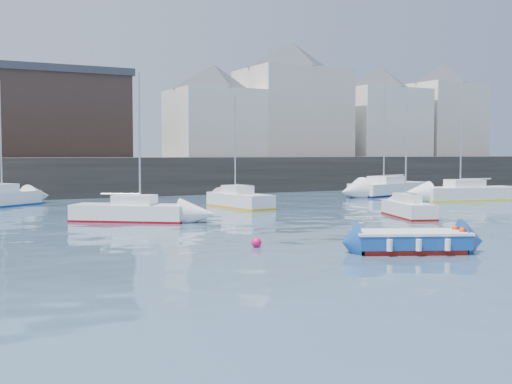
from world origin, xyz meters
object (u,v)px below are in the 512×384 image
sailboat_c (408,209)px  sailboat_d (468,193)px  sailboat_b (130,212)px  sailboat_f (239,200)px  sailboat_g (389,188)px  buoy_near (256,247)px  buoy_far (86,219)px  buoy_mid (391,238)px  blue_dinghy (410,240)px

sailboat_c → sailboat_d: 13.94m
sailboat_b → sailboat_f: size_ratio=1.04×
sailboat_g → buoy_near: 30.25m
sailboat_c → buoy_far: 16.54m
sailboat_b → sailboat_f: bearing=29.6°
sailboat_b → sailboat_d: sailboat_d is taller
sailboat_d → buoy_mid: sailboat_d is taller
sailboat_b → sailboat_d: bearing=5.9°
sailboat_f → buoy_far: 10.34m
sailboat_g → buoy_near: sailboat_g is taller
blue_dinghy → sailboat_c: size_ratio=0.71×
sailboat_c → sailboat_f: 10.73m
buoy_mid → sailboat_c: bearing=44.5°
blue_dinghy → sailboat_g: bearing=51.9°
sailboat_g → sailboat_c: bearing=-126.3°
sailboat_c → sailboat_f: sailboat_f is taller
sailboat_f → buoy_near: bearing=-114.2°
sailboat_c → buoy_far: bearing=156.0°
buoy_mid → buoy_far: size_ratio=0.98×
blue_dinghy → sailboat_f: sailboat_f is taller
buoy_mid → buoy_far: (-8.98, 12.73, 0.00)m
blue_dinghy → buoy_near: blue_dinghy is taller
sailboat_g → buoy_far: size_ratio=24.83×
buoy_mid → blue_dinghy: bearing=-119.6°
sailboat_b → buoy_near: size_ratio=19.94×
sailboat_b → sailboat_c: bearing=-19.3°
blue_dinghy → sailboat_g: size_ratio=0.42×
buoy_near → buoy_far: buoy_far is taller
sailboat_b → buoy_far: bearing=130.1°
sailboat_c → sailboat_f: bearing=118.6°
sailboat_b → sailboat_d: (25.29, 2.60, 0.06)m
sailboat_b → sailboat_d: size_ratio=0.82×
buoy_mid → buoy_far: bearing=125.2°
sailboat_c → buoy_mid: size_ratio=15.05×
sailboat_f → buoy_near: 16.67m
sailboat_d → buoy_mid: 22.40m
sailboat_d → sailboat_f: bearing=173.0°
blue_dinghy → sailboat_g: sailboat_g is taller
sailboat_b → buoy_far: (-1.68, 2.00, -0.47)m
sailboat_c → sailboat_g: sailboat_g is taller
sailboat_f → buoy_far: bearing=-164.8°
sailboat_b → sailboat_c: sailboat_b is taller
sailboat_g → buoy_mid: size_ratio=25.30×
sailboat_c → sailboat_d: size_ratio=0.66×
sailboat_d → sailboat_g: 7.18m
blue_dinghy → sailboat_c: 12.19m
sailboat_g → buoy_far: 26.80m
sailboat_g → sailboat_f: bearing=-162.5°
sailboat_b → sailboat_g: (23.99, 9.67, 0.09)m
sailboat_c → buoy_near: (-11.98, -5.78, -0.45)m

